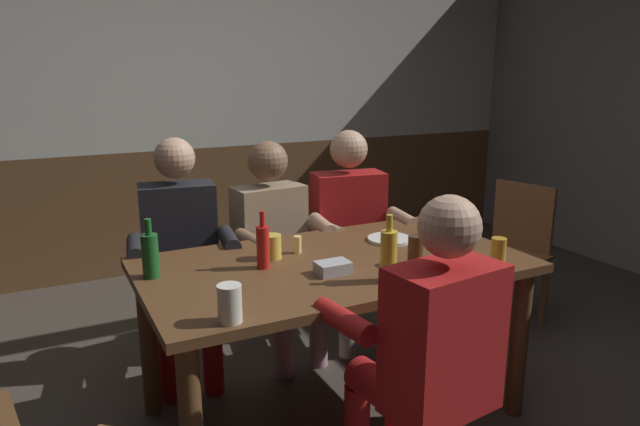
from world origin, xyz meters
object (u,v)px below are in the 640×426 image
object	(u,v)px
dining_table	(334,283)
pint_glass_2	(272,247)
bottle_1	(263,246)
pint_glass_1	(230,304)
pint_glass_4	(460,263)
condiment_caddy	(333,268)
bottle_0	(389,255)
person_2	(352,225)
plate_0	(390,239)
pint_glass_0	(498,251)
person_3	(428,346)
person_1	(276,240)
chair_empty_far_end	(511,250)
person_0	(181,249)
table_candle	(298,245)
pint_glass_3	(416,250)
bottle_2	(150,255)

from	to	relation	value
dining_table	pint_glass_2	distance (m)	0.32
bottle_1	dining_table	bearing A→B (deg)	-9.98
pint_glass_1	pint_glass_4	bearing A→B (deg)	-0.27
condiment_caddy	bottle_0	distance (m)	0.25
person_2	plate_0	distance (m)	0.57
pint_glass_1	pint_glass_4	world-z (taller)	pint_glass_1
pint_glass_4	bottle_0	bearing A→B (deg)	163.25
pint_glass_0	person_3	bearing A→B (deg)	-151.07
person_3	pint_glass_0	world-z (taller)	person_3
pint_glass_2	plate_0	bearing A→B (deg)	-0.51
dining_table	person_1	distance (m)	0.69
chair_empty_far_end	plate_0	size ratio (longest dim) A/B	4.06
person_0	table_candle	world-z (taller)	person_0
dining_table	pint_glass_2	world-z (taller)	pint_glass_2
person_1	table_candle	size ratio (longest dim) A/B	14.98
person_0	condiment_caddy	bearing A→B (deg)	126.25
dining_table	person_2	size ratio (longest dim) A/B	1.36
person_1	person_0	bearing A→B (deg)	-6.13
dining_table	bottle_0	size ratio (longest dim) A/B	6.11
person_3	table_candle	bearing A→B (deg)	88.53
person_2	condiment_caddy	size ratio (longest dim) A/B	8.80
person_0	table_candle	size ratio (longest dim) A/B	15.55
plate_0	pint_glass_4	world-z (taller)	pint_glass_4
table_candle	condiment_caddy	bearing A→B (deg)	-86.65
pint_glass_0	table_candle	bearing A→B (deg)	144.01
condiment_caddy	bottle_1	bearing A→B (deg)	140.20
person_1	pint_glass_1	bearing A→B (deg)	55.23
bottle_0	pint_glass_3	bearing A→B (deg)	28.16
bottle_1	pint_glass_2	distance (m)	0.13
person_2	pint_glass_3	xyz separation A→B (m)	(-0.20, -0.90, 0.14)
condiment_caddy	chair_empty_far_end	bearing A→B (deg)	19.35
person_0	person_3	bearing A→B (deg)	118.63
plate_0	pint_glass_3	distance (m)	0.37
table_candle	pint_glass_0	size ratio (longest dim) A/B	0.70
person_2	person_3	size ratio (longest dim) A/B	1.02
person_3	pint_glass_0	distance (m)	0.74
bottle_2	condiment_caddy	bearing A→B (deg)	-23.28
pint_glass_4	dining_table	bearing A→B (deg)	132.15
condiment_caddy	pint_glass_2	xyz separation A→B (m)	(-0.15, 0.29, 0.03)
dining_table	bottle_1	size ratio (longest dim) A/B	6.73
table_candle	pint_glass_2	world-z (taller)	pint_glass_2
person_2	pint_glass_0	xyz separation A→B (m)	(0.13, -1.05, 0.13)
pint_glass_3	pint_glass_2	bearing A→B (deg)	145.89
person_2	pint_glass_2	size ratio (longest dim) A/B	11.21
person_3	plate_0	bearing A→B (deg)	57.60
condiment_caddy	pint_glass_2	world-z (taller)	pint_glass_2
bottle_0	bottle_1	distance (m)	0.54
person_2	pint_glass_1	world-z (taller)	person_2
table_candle	pint_glass_2	size ratio (longest dim) A/B	0.73
bottle_1	person_3	bearing A→B (deg)	-68.14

